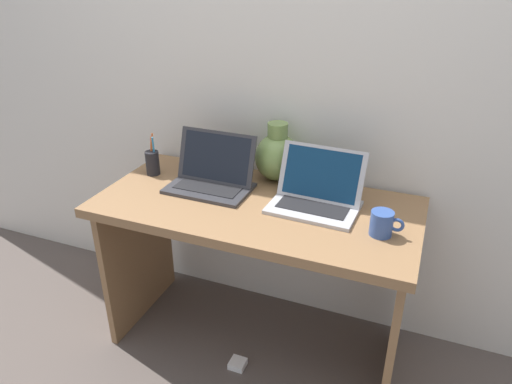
% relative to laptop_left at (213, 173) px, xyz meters
% --- Properties ---
extents(ground_plane, '(6.00, 6.00, 0.00)m').
position_rel_laptop_left_xyz_m(ground_plane, '(0.23, -0.07, -0.80)').
color(ground_plane, '#564C47').
extents(back_wall, '(4.40, 0.04, 2.40)m').
position_rel_laptop_left_xyz_m(back_wall, '(0.23, 0.28, 0.40)').
color(back_wall, silver).
rests_on(back_wall, ground).
extents(desk, '(1.31, 0.63, 0.74)m').
position_rel_laptop_left_xyz_m(desk, '(0.23, -0.07, -0.23)').
color(desk, olive).
rests_on(desk, ground).
extents(laptop_left, '(0.36, 0.24, 0.23)m').
position_rel_laptop_left_xyz_m(laptop_left, '(0.00, 0.00, 0.00)').
color(laptop_left, '#333338').
rests_on(laptop_left, desk).
extents(laptop_right, '(0.36, 0.26, 0.23)m').
position_rel_laptop_left_xyz_m(laptop_right, '(0.47, -0.00, -0.00)').
color(laptop_right, '#B2B2B7').
rests_on(laptop_right, desk).
extents(green_vase, '(0.20, 0.20, 0.26)m').
position_rel_laptop_left_xyz_m(green_vase, '(0.23, 0.18, 0.05)').
color(green_vase, '#75934C').
rests_on(green_vase, desk).
extents(coffee_mug, '(0.12, 0.08, 0.09)m').
position_rel_laptop_left_xyz_m(coffee_mug, '(0.74, -0.14, -0.02)').
color(coffee_mug, '#335199').
rests_on(coffee_mug, desk).
extents(pen_cup, '(0.06, 0.06, 0.19)m').
position_rel_laptop_left_xyz_m(pen_cup, '(-0.31, 0.02, -0.00)').
color(pen_cup, black).
rests_on(pen_cup, desk).
extents(power_brick, '(0.07, 0.07, 0.03)m').
position_rel_laptop_left_xyz_m(power_brick, '(0.21, -0.25, -0.79)').
color(power_brick, white).
rests_on(power_brick, ground).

